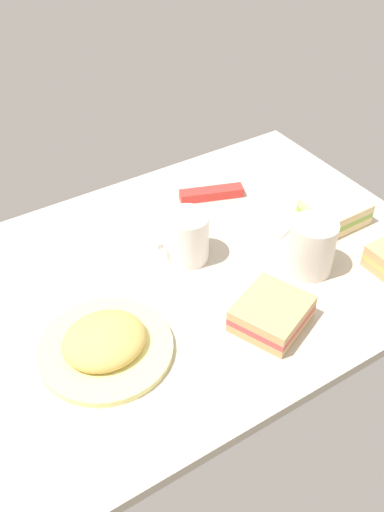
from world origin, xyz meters
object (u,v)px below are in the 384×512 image
object	(u,v)px
coffee_mug_milky	(312,246)
snack_bar	(211,193)
sandwich_side	(272,314)
plate_of_food	(105,344)
sandwich_main	(335,211)
coffee_mug_black	(187,237)

from	to	relation	value
coffee_mug_milky	snack_bar	size ratio (longest dim) A/B	0.78
coffee_mug_milky	sandwich_side	bearing A→B (deg)	-153.69
plate_of_food	sandwich_main	distance (cm)	53.39
plate_of_food	coffee_mug_black	xyz separation A→B (cm)	(22.49, 12.08, 3.13)
plate_of_food	snack_bar	distance (cm)	44.92
coffee_mug_milky	sandwich_side	world-z (taller)	coffee_mug_milky
sandwich_main	snack_bar	distance (cm)	25.35
coffee_mug_black	sandwich_side	size ratio (longest dim) A/B	0.70
coffee_mug_black	sandwich_main	xyz separation A→B (cm)	(30.55, -6.05, -2.64)
coffee_mug_black	coffee_mug_milky	distance (cm)	22.05
plate_of_food	sandwich_side	world-z (taller)	plate_of_food
plate_of_food	snack_bar	size ratio (longest dim) A/B	1.58
coffee_mug_black	coffee_mug_milky	xyz separation A→B (cm)	(16.77, -14.31, 0.38)
coffee_mug_milky	sandwich_main	xyz separation A→B (cm)	(13.79, 8.27, -3.01)
coffee_mug_black	sandwich_side	xyz separation A→B (cm)	(2.75, -21.24, -2.64)
plate_of_food	snack_bar	xyz separation A→B (cm)	(36.93, 25.57, -0.71)
sandwich_side	sandwich_main	bearing A→B (deg)	28.66
coffee_mug_black	sandwich_side	world-z (taller)	coffee_mug_black
plate_of_food	coffee_mug_milky	size ratio (longest dim) A/B	2.01
coffee_mug_milky	sandwich_main	bearing A→B (deg)	30.95
sandwich_main	coffee_mug_black	bearing A→B (deg)	168.81
coffee_mug_milky	snack_bar	distance (cm)	28.21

